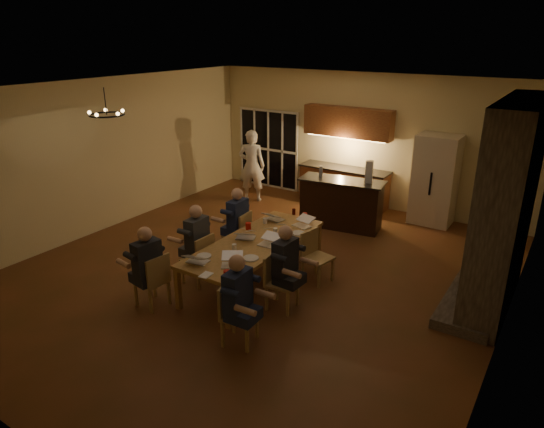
{
  "coord_description": "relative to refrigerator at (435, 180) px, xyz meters",
  "views": [
    {
      "loc": [
        4.46,
        -6.41,
        4.06
      ],
      "look_at": [
        0.11,
        0.3,
        1.05
      ],
      "focal_mm": 32.0,
      "sensor_mm": 36.0,
      "label": 1
    }
  ],
  "objects": [
    {
      "name": "floor",
      "position": [
        -1.9,
        -4.15,
        -1.0
      ],
      "size": [
        9.0,
        9.0,
        0.0
      ],
      "primitive_type": "plane",
      "color": "brown",
      "rests_on": "ground"
    },
    {
      "name": "back_wall",
      "position": [
        -1.9,
        0.37,
        0.6
      ],
      "size": [
        8.0,
        0.04,
        3.2
      ],
      "primitive_type": "cube",
      "color": "beige",
      "rests_on": "ground"
    },
    {
      "name": "left_wall",
      "position": [
        -5.92,
        -4.15,
        0.6
      ],
      "size": [
        0.04,
        9.0,
        3.2
      ],
      "primitive_type": "cube",
      "color": "beige",
      "rests_on": "ground"
    },
    {
      "name": "right_wall",
      "position": [
        2.12,
        -4.15,
        0.6
      ],
      "size": [
        0.04,
        9.0,
        3.2
      ],
      "primitive_type": "cube",
      "color": "beige",
      "rests_on": "ground"
    },
    {
      "name": "ceiling",
      "position": [
        -1.9,
        -4.15,
        2.22
      ],
      "size": [
        8.0,
        9.0,
        0.04
      ],
      "primitive_type": "cube",
      "color": "white",
      "rests_on": "back_wall"
    },
    {
      "name": "french_doors",
      "position": [
        -4.6,
        0.32,
        0.05
      ],
      "size": [
        1.86,
        0.08,
        2.1
      ],
      "primitive_type": "cube",
      "color": "black",
      "rests_on": "ground"
    },
    {
      "name": "fireplace",
      "position": [
        1.8,
        -2.95,
        0.6
      ],
      "size": [
        0.58,
        2.5,
        3.2
      ],
      "primitive_type": "cube",
      "color": "#695E52",
      "rests_on": "ground"
    },
    {
      "name": "kitchenette",
      "position": [
        -2.2,
        0.05,
        0.2
      ],
      "size": [
        2.24,
        0.68,
        2.4
      ],
      "primitive_type": null,
      "color": "brown",
      "rests_on": "ground"
    },
    {
      "name": "refrigerator",
      "position": [
        0.0,
        0.0,
        0.0
      ],
      "size": [
        0.9,
        0.68,
        2.0
      ],
      "primitive_type": "cube",
      "color": "beige",
      "rests_on": "ground"
    },
    {
      "name": "dining_table",
      "position": [
        -1.74,
        -4.45,
        -0.62
      ],
      "size": [
        1.1,
        2.88,
        0.75
      ],
      "primitive_type": "cube",
      "color": "tan",
      "rests_on": "ground"
    },
    {
      "name": "bar_island",
      "position": [
        -1.61,
        -1.35,
        -0.46
      ],
      "size": [
        1.89,
        0.93,
        1.08
      ],
      "primitive_type": "cube",
      "rotation": [
        0.0,
        0.0,
        0.14
      ],
      "color": "black",
      "rests_on": "ground"
    },
    {
      "name": "chair_left_near",
      "position": [
        -2.65,
        -5.97,
        -0.55
      ],
      "size": [
        0.48,
        0.48,
        0.89
      ],
      "primitive_type": null,
      "rotation": [
        0.0,
        0.0,
        -1.66
      ],
      "color": "#A28151",
      "rests_on": "ground"
    },
    {
      "name": "chair_left_mid",
      "position": [
        -2.56,
        -5.01,
        -0.55
      ],
      "size": [
        0.46,
        0.46,
        0.89
      ],
      "primitive_type": null,
      "rotation": [
        0.0,
        0.0,
        -1.61
      ],
      "color": "#A28151",
      "rests_on": "ground"
    },
    {
      "name": "chair_left_far",
      "position": [
        -2.64,
        -3.78,
        -0.55
      ],
      "size": [
        0.48,
        0.48,
        0.89
      ],
      "primitive_type": null,
      "rotation": [
        0.0,
        0.0,
        -1.48
      ],
      "color": "#A28151",
      "rests_on": "ground"
    },
    {
      "name": "chair_right_near",
      "position": [
        -0.91,
        -6.02,
        -0.55
      ],
      "size": [
        0.53,
        0.53,
        0.89
      ],
      "primitive_type": null,
      "rotation": [
        0.0,
        0.0,
        1.8
      ],
      "color": "#A28151",
      "rests_on": "ground"
    },
    {
      "name": "chair_right_mid",
      "position": [
        -0.9,
        -4.93,
        -0.55
      ],
      "size": [
        0.49,
        0.49,
        0.89
      ],
      "primitive_type": null,
      "rotation": [
        0.0,
        0.0,
        1.68
      ],
      "color": "#A28151",
      "rests_on": "ground"
    },
    {
      "name": "chair_right_far",
      "position": [
        -0.85,
        -3.85,
        -0.55
      ],
      "size": [
        0.52,
        0.52,
        0.89
      ],
      "primitive_type": null,
      "rotation": [
        0.0,
        0.0,
        1.37
      ],
      "color": "#A28151",
      "rests_on": "ground"
    },
    {
      "name": "person_left_near",
      "position": [
        -2.59,
        -6.07,
        -0.31
      ],
      "size": [
        0.69,
        0.69,
        1.38
      ],
      "primitive_type": null,
      "rotation": [
        0.0,
        0.0,
        -1.74
      ],
      "color": "#21242B",
      "rests_on": "ground"
    },
    {
      "name": "person_right_near",
      "position": [
        -0.87,
        -6.1,
        -0.31
      ],
      "size": [
        0.62,
        0.62,
        1.38
      ],
      "primitive_type": null,
      "rotation": [
        0.0,
        0.0,
        1.61
      ],
      "color": "navy",
      "rests_on": "ground"
    },
    {
      "name": "person_left_mid",
      "position": [
        -2.6,
        -4.93,
        -0.31
      ],
      "size": [
        0.62,
        0.62,
        1.38
      ],
      "primitive_type": null,
      "rotation": [
        0.0,
        0.0,
        -1.54
      ],
      "color": "#33373D",
      "rests_on": "ground"
    },
    {
      "name": "person_right_mid",
      "position": [
        -0.87,
        -4.9,
        -0.31
      ],
      "size": [
        0.63,
        0.63,
        1.38
      ],
      "primitive_type": null,
      "rotation": [
        0.0,
        0.0,
        1.52
      ],
      "color": "#21242B",
      "rests_on": "ground"
    },
    {
      "name": "person_left_far",
      "position": [
        -2.57,
        -3.82,
        -0.31
      ],
      "size": [
        0.6,
        0.6,
        1.38
      ],
      "primitive_type": null,
      "rotation": [
        0.0,
        0.0,
        -1.56
      ],
      "color": "navy",
      "rests_on": "ground"
    },
    {
      "name": "standing_person",
      "position": [
        -4.3,
        -0.92,
        -0.09
      ],
      "size": [
        0.78,
        0.67,
        1.82
      ],
      "primitive_type": "imported",
      "rotation": [
        0.0,
        0.0,
        3.56
      ],
      "color": "white",
      "rests_on": "ground"
    },
    {
      "name": "chandelier",
      "position": [
        -4.26,
        -5.17,
        1.75
      ],
      "size": [
        0.6,
        0.6,
        0.03
      ],
      "primitive_type": "torus",
      "color": "black",
      "rests_on": "ceiling"
    },
    {
      "name": "laptop_a",
      "position": [
        -2.04,
        -5.55,
        -0.14
      ],
      "size": [
        0.36,
        0.32,
        0.23
      ],
      "primitive_type": null,
      "rotation": [
        0.0,
        0.0,
        3.29
      ],
      "color": "silver",
      "rests_on": "dining_table"
    },
    {
      "name": "laptop_b",
      "position": [
        -1.51,
        -5.38,
        -0.14
      ],
      "size": [
        0.42,
        0.41,
        0.23
      ],
      "primitive_type": null,
      "rotation": [
        0.0,
        0.0,
        0.6
      ],
      "color": "silver",
      "rests_on": "dining_table"
    },
    {
      "name": "laptop_c",
      "position": [
        -1.96,
        -4.42,
        -0.14
      ],
      "size": [
        0.41,
        0.39,
        0.23
      ],
      "primitive_type": null,
      "rotation": [
        0.0,
        0.0,
        3.56
      ],
      "color": "silver",
      "rests_on": "dining_table"
    },
    {
      "name": "laptop_d",
      "position": [
        -1.47,
        -4.45,
        -0.14
      ],
      "size": [
        0.32,
        0.28,
        0.23
      ],
      "primitive_type": null,
      "rotation": [
        0.0,
        0.0,
        0.01
      ],
      "color": "silver",
      "rests_on": "dining_table"
    },
    {
      "name": "laptop_e",
      "position": [
        -2.01,
        -3.41,
        -0.14
      ],
      "size": [
        0.35,
        0.32,
        0.23
      ],
      "primitive_type": null,
      "rotation": [
        0.0,
        0.0,
        3.02
      ],
      "color": "silver",
      "rests_on": "dining_table"
    },
    {
      "name": "laptop_f",
      "position": [
        -1.42,
        -3.43,
        -0.14
      ],
      "size": [
        0.38,
        0.35,
        0.23
      ],
      "primitive_type": null,
      "rotation": [
        0.0,
        0.0,
        -0.23
      ],
      "color": "silver",
      "rests_on": "dining_table"
    },
    {
      "name": "mug_front",
      "position": [
        -1.83,
        -4.9,
        -0.2
      ],
      "size": [
        0.08,
        0.08,
        0.1
      ],
      "primitive_type": "cylinder",
      "color": "white",
      "rests_on": "dining_table"
    },
    {
      "name": "mug_mid",
      "position": [
        -1.65,
        -3.96,
        -0.2
      ],
      "size": [
        0.08,
        0.08,
        0.1
      ],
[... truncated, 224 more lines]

